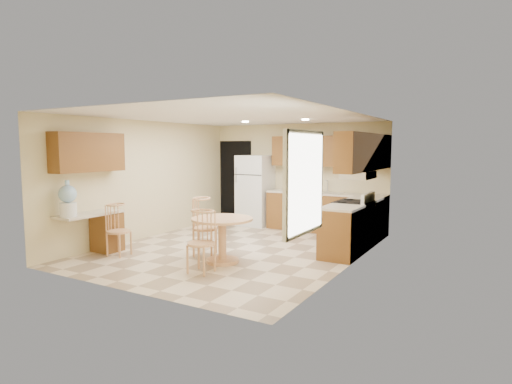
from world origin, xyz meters
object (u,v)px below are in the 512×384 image
Objects in this scene: chair_desk at (115,225)px; water_crock at (68,200)px; refrigerator at (255,190)px; dining_table at (222,233)px; chair_table_a at (201,222)px; stove at (353,224)px; chair_table_b at (197,236)px.

water_crock is at bearing -42.41° from chair_desk.
refrigerator is at bearing 76.92° from water_crock.
dining_table is at bearing -68.94° from refrigerator.
water_crock is (-1.05, -4.52, 0.18)m from refrigerator.
dining_table is 2.68m from water_crock.
chair_desk reaches higher than dining_table.
water_crock is at bearing -73.38° from chair_table_a.
stove is 2.90m from chair_table_a.
refrigerator is 1.69× the size of chair_table_a.
refrigerator is at bearing 171.79° from chair_table_a.
dining_table is 0.75m from chair_table_b.
stove is 3.23m from chair_table_b.
chair_desk is at bearing -161.37° from dining_table.
chair_desk is 0.89m from water_crock.
refrigerator is 1.89× the size of chair_desk.
water_crock is (-1.77, -1.37, 0.42)m from chair_table_a.
chair_table_b is 1.92m from chair_desk.
stove is 4.41m from chair_desk.
chair_table_b is 2.46m from water_crock.
water_crock is (-2.32, -1.22, 0.55)m from dining_table.
chair_table_a reaches higher than chair_desk.
dining_table is at bearing 103.67° from chair_desk.
chair_desk is at bearing -6.80° from chair_table_b.
stove reaches higher than dining_table.
chair_desk is (-3.47, -2.71, 0.09)m from stove.
chair_table_a reaches higher than dining_table.
water_crock reaches higher than chair_table_b.
water_crock is (-2.37, -0.48, 0.46)m from chair_table_b.
refrigerator is 3.15m from stove.
water_crock reaches higher than stove.
dining_table is 1.12× the size of chair_desk.
stove reaches higher than chair_desk.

